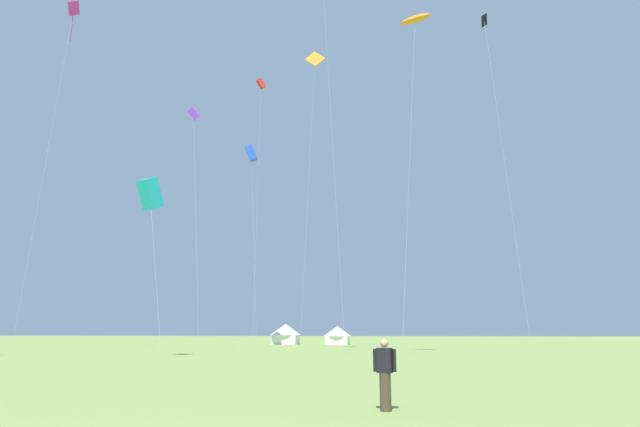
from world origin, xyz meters
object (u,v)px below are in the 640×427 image
Objects in this scene: kite_purple_diamond at (194,121)px; kite_red_box at (261,85)px; person_spectator at (385,375)px; festival_tent_right at (286,333)px; kite_cyan_box at (150,194)px; kite_black_diamond at (487,39)px; kite_magenta_diamond at (72,20)px; kite_orange_parafoil at (415,20)px; kite_blue_box at (251,154)px; festival_tent_center at (337,334)px; kite_orange_diamond at (315,63)px.

kite_red_box is at bearing 77.54° from kite_purple_diamond.
person_spectator is at bearing -60.92° from kite_purple_diamond.
kite_purple_diamond reaches higher than festival_tent_right.
kite_black_diamond is (27.31, 10.72, 16.86)m from kite_cyan_box.
kite_magenta_diamond is at bearing -147.23° from kite_purple_diamond.
kite_cyan_box is 31.15m from person_spectator.
kite_orange_parafoil reaches higher than kite_purple_diamond.
kite_blue_box reaches higher than person_spectator.
festival_tent_center is (-17.86, 31.28, -27.44)m from kite_black_diamond.
kite_black_diamond is at bearing -60.28° from festival_tent_center.
festival_tent_right is (-25.49, 31.28, -27.25)m from kite_black_diamond.
kite_orange_diamond is 22.21× the size of person_spectator.
kite_magenta_diamond is at bearing -121.77° from festival_tent_center.
festival_tent_right is at bearing 103.84° from person_spectator.
kite_orange_diamond reaches higher than person_spectator.
kite_blue_box reaches higher than kite_purple_diamond.
kite_blue_box is 6.29× the size of festival_tent_center.
kite_orange_parafoil reaches higher than festival_tent_right.
kite_red_box is 1.40× the size of kite_blue_box.
kite_black_diamond is 18.28× the size of person_spectator.
kite_black_diamond is 40.23m from kite_magenta_diamond.
kite_orange_diamond is at bearing -66.13° from festival_tent_right.
kite_magenta_diamond is (-13.58, -21.25, -2.36)m from kite_red_box.
kite_magenta_diamond reaches higher than kite_blue_box.
kite_orange_parafoil is 0.81× the size of kite_red_box.
kite_red_box is (-26.31, 16.94, 5.17)m from kite_black_diamond.
kite_orange_diamond is at bearing 44.90° from kite_magenta_diamond.
kite_blue_box is (-7.93, -1.35, -12.71)m from kite_orange_diamond.
festival_tent_center is (7.64, 0.00, -0.19)m from festival_tent_right.
person_spectator is at bearing -71.62° from kite_red_box.
person_spectator is (20.05, -36.06, -22.40)m from kite_purple_diamond.
kite_red_box reaches higher than kite_black_diamond.
kite_orange_diamond is 1.13× the size of kite_magenta_diamond.
kite_cyan_box is at bearing -107.01° from kite_orange_diamond.
festival_tent_center is at bearing 119.72° from kite_black_diamond.
festival_tent_right is at bearing 84.99° from kite_blue_box.
festival_tent_center is at bearing 97.34° from person_spectator.
kite_red_box is at bearing 57.42° from kite_magenta_diamond.
kite_purple_diamond is 6.29× the size of festival_tent_center.
kite_orange_parafoil is at bearing -73.47° from festival_tent_center.
kite_orange_parafoil is at bearing -19.46° from kite_purple_diamond.
kite_magenta_diamond is at bearing 153.01° from kite_cyan_box.
person_spectator is at bearing -95.27° from kite_orange_parafoil.
kite_red_box reaches higher than kite_magenta_diamond.
kite_orange_parafoil is 33.24m from kite_magenta_diamond.
kite_orange_parafoil is at bearing 13.97° from kite_cyan_box.
kite_orange_parafoil is 49.01m from festival_tent_right.
kite_black_diamond is 0.93× the size of kite_magenta_diamond.
kite_black_diamond reaches higher than festival_tent_center.
kite_red_box reaches higher than kite_blue_box.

